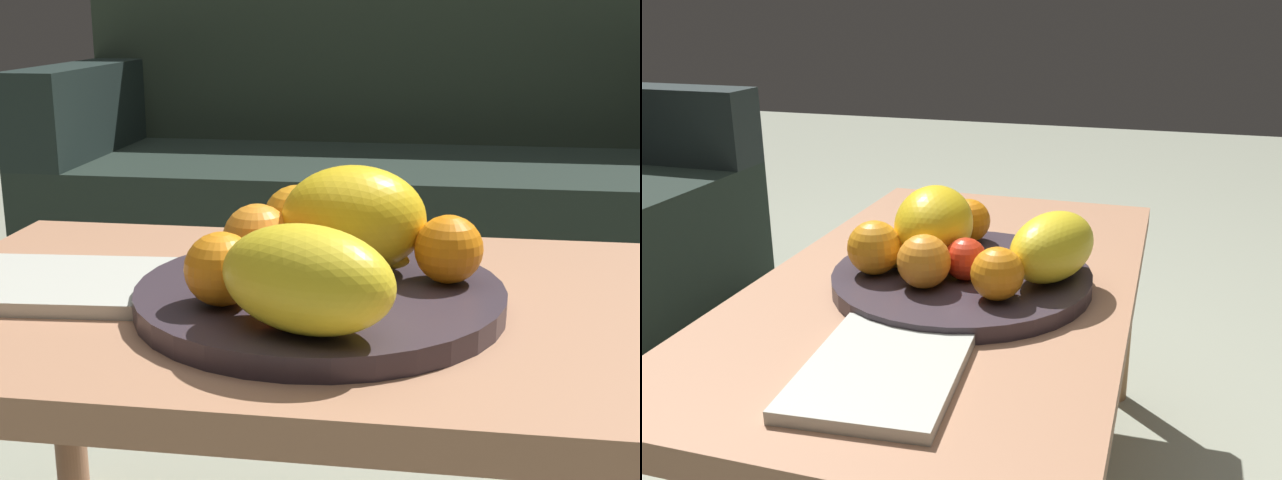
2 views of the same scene
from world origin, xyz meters
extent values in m
cube|color=tan|center=(0.00, 0.00, 0.42)|extent=(1.01, 0.58, 0.04)
cylinder|color=#A77153|center=(-0.46, 0.25, 0.20)|extent=(0.05, 0.05, 0.40)
cube|color=#1F2A24|center=(-0.02, 1.19, 0.20)|extent=(1.70, 0.70, 0.40)
cube|color=#253125|center=(-0.02, 1.47, 0.65)|extent=(1.70, 0.14, 0.50)
cube|color=black|center=(-0.80, 1.19, 0.51)|extent=(0.14, 0.70, 0.22)
cylinder|color=#372D35|center=(-0.02, -0.03, 0.45)|extent=(0.40, 0.40, 0.03)
ellipsoid|color=yellow|center=(-0.01, -0.17, 0.52)|extent=(0.20, 0.16, 0.10)
ellipsoid|color=yellow|center=(0.01, 0.03, 0.53)|extent=(0.17, 0.13, 0.12)
sphere|color=orange|center=(-0.11, -0.11, 0.50)|extent=(0.07, 0.07, 0.07)
sphere|color=orange|center=(-0.10, 0.01, 0.51)|extent=(0.08, 0.08, 0.08)
sphere|color=orange|center=(0.11, 0.00, 0.50)|extent=(0.07, 0.07, 0.07)
sphere|color=orange|center=(-0.07, 0.09, 0.51)|extent=(0.08, 0.08, 0.08)
sphere|color=red|center=(-0.05, -0.04, 0.50)|extent=(0.06, 0.06, 0.06)
ellipsoid|color=yellow|center=(-0.02, 0.04, 0.48)|extent=(0.11, 0.15, 0.03)
ellipsoid|color=gold|center=(0.00, 0.04, 0.48)|extent=(0.09, 0.15, 0.03)
ellipsoid|color=yellow|center=(0.00, 0.04, 0.48)|extent=(0.15, 0.07, 0.03)
ellipsoid|color=yellow|center=(0.00, 0.04, 0.51)|extent=(0.14, 0.12, 0.03)
ellipsoid|color=yellow|center=(-0.02, 0.02, 0.51)|extent=(0.15, 0.05, 0.03)
cube|color=beige|center=(-0.31, -0.02, 0.45)|extent=(0.26, 0.20, 0.02)
camera|label=1|loc=(0.11, -0.88, 0.76)|focal=47.33mm
camera|label=2|loc=(-0.99, -0.32, 0.87)|focal=39.80mm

